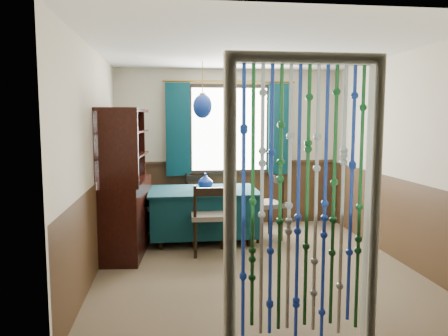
{
  "coord_description": "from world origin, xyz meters",
  "views": [
    {
      "loc": [
        -0.97,
        -4.99,
        1.71
      ],
      "look_at": [
        -0.25,
        0.68,
        1.07
      ],
      "focal_mm": 35.0,
      "sensor_mm": 36.0,
      "label": 1
    }
  ],
  "objects": [
    {
      "name": "floor",
      "position": [
        0.0,
        0.0,
        0.0
      ],
      "size": [
        4.0,
        4.0,
        0.0
      ],
      "primitive_type": "plane",
      "color": "brown",
      "rests_on": "ground"
    },
    {
      "name": "ceiling",
      "position": [
        0.0,
        0.0,
        2.5
      ],
      "size": [
        4.0,
        4.0,
        0.0
      ],
      "primitive_type": "plane",
      "rotation": [
        3.14,
        0.0,
        0.0
      ],
      "color": "silver",
      "rests_on": "ground"
    },
    {
      "name": "wall_back",
      "position": [
        0.0,
        2.0,
        1.25
      ],
      "size": [
        3.6,
        0.0,
        3.6
      ],
      "primitive_type": "plane",
      "rotation": [
        1.57,
        0.0,
        0.0
      ],
      "color": "beige",
      "rests_on": "ground"
    },
    {
      "name": "wall_front",
      "position": [
        0.0,
        -2.0,
        1.25
      ],
      "size": [
        3.6,
        0.0,
        3.6
      ],
      "primitive_type": "plane",
      "rotation": [
        -1.57,
        0.0,
        0.0
      ],
      "color": "beige",
      "rests_on": "ground"
    },
    {
      "name": "wall_left",
      "position": [
        -1.8,
        0.0,
        1.25
      ],
      "size": [
        0.0,
        4.0,
        4.0
      ],
      "primitive_type": "plane",
      "rotation": [
        1.57,
        0.0,
        1.57
      ],
      "color": "beige",
      "rests_on": "ground"
    },
    {
      "name": "wall_right",
      "position": [
        1.8,
        0.0,
        1.25
      ],
      "size": [
        0.0,
        4.0,
        4.0
      ],
      "primitive_type": "plane",
      "rotation": [
        1.57,
        0.0,
        -1.57
      ],
      "color": "beige",
      "rests_on": "ground"
    },
    {
      "name": "wainscot_back",
      "position": [
        0.0,
        1.99,
        0.5
      ],
      "size": [
        3.6,
        0.0,
        3.6
      ],
      "primitive_type": "plane",
      "rotation": [
        1.57,
        0.0,
        0.0
      ],
      "color": "#3E2917",
      "rests_on": "ground"
    },
    {
      "name": "wainscot_front",
      "position": [
        0.0,
        -1.99,
        0.5
      ],
      "size": [
        3.6,
        0.0,
        3.6
      ],
      "primitive_type": "plane",
      "rotation": [
        -1.57,
        0.0,
        0.0
      ],
      "color": "#3E2917",
      "rests_on": "ground"
    },
    {
      "name": "wainscot_left",
      "position": [
        -1.79,
        0.0,
        0.5
      ],
      "size": [
        0.0,
        4.0,
        4.0
      ],
      "primitive_type": "plane",
      "rotation": [
        1.57,
        0.0,
        1.57
      ],
      "color": "#3E2917",
      "rests_on": "ground"
    },
    {
      "name": "wainscot_right",
      "position": [
        1.79,
        0.0,
        0.5
      ],
      "size": [
        0.0,
        4.0,
        4.0
      ],
      "primitive_type": "plane",
      "rotation": [
        1.57,
        0.0,
        -1.57
      ],
      "color": "#3E2917",
      "rests_on": "ground"
    },
    {
      "name": "window",
      "position": [
        0.0,
        1.95,
        1.55
      ],
      "size": [
        1.32,
        0.12,
        1.42
      ],
      "primitive_type": "cube",
      "color": "black",
      "rests_on": "wall_back"
    },
    {
      "name": "doorway",
      "position": [
        0.0,
        -1.94,
        1.05
      ],
      "size": [
        1.16,
        0.12,
        2.18
      ],
      "primitive_type": null,
      "color": "silver",
      "rests_on": "ground"
    },
    {
      "name": "dining_table",
      "position": [
        -0.5,
        1.06,
        0.42
      ],
      "size": [
        1.52,
        1.05,
        0.73
      ],
      "rotation": [
        0.0,
        0.0,
        -0.0
      ],
      "color": "#0A2D35",
      "rests_on": "floor"
    },
    {
      "name": "chair_near",
      "position": [
        -0.47,
        0.4,
        0.48
      ],
      "size": [
        0.46,
        0.44,
        0.91
      ],
      "rotation": [
        0.0,
        0.0,
        -0.03
      ],
      "color": "black",
      "rests_on": "floor"
    },
    {
      "name": "chair_far",
      "position": [
        -0.5,
        1.73,
        0.46
      ],
      "size": [
        0.49,
        0.48,
        0.86
      ],
      "rotation": [
        0.0,
        0.0,
        3.33
      ],
      "color": "black",
      "rests_on": "floor"
    },
    {
      "name": "chair_left",
      "position": [
        -1.39,
        1.07,
        0.49
      ],
      "size": [
        0.54,
        0.55,
        0.93
      ],
      "rotation": [
        0.0,
        0.0,
        -1.33
      ],
      "color": "black",
      "rests_on": "floor"
    },
    {
      "name": "chair_right",
      "position": [
        0.41,
        1.04,
        0.49
      ],
      "size": [
        0.53,
        0.54,
        0.93
      ],
      "rotation": [
        0.0,
        0.0,
        1.79
      ],
      "color": "black",
      "rests_on": "floor"
    },
    {
      "name": "sideboard",
      "position": [
        -1.54,
        0.67,
        0.63
      ],
      "size": [
        0.6,
        1.45,
        1.85
      ],
      "rotation": [
        0.0,
        0.0,
        -0.08
      ],
      "color": "black",
      "rests_on": "floor"
    },
    {
      "name": "pendant_lamp",
      "position": [
        -0.5,
        1.06,
        1.89
      ],
      "size": [
        0.27,
        0.27,
        0.78
      ],
      "color": "olive",
      "rests_on": "ceiling"
    },
    {
      "name": "vase_table",
      "position": [
        -0.46,
        1.11,
        0.83
      ],
      "size": [
        0.26,
        0.26,
        0.21
      ],
      "primitive_type": "imported",
      "rotation": [
        0.0,
        0.0,
        0.42
      ],
      "color": "navy",
      "rests_on": "dining_table"
    },
    {
      "name": "bowl_shelf",
      "position": [
        -1.48,
        0.34,
        1.29
      ],
      "size": [
        0.24,
        0.24,
        0.05
      ],
      "primitive_type": "imported",
      "rotation": [
        0.0,
        0.0,
        -0.1
      ],
      "color": "beige",
      "rests_on": "sideboard"
    },
    {
      "name": "vase_sideboard",
      "position": [
        -1.48,
        0.94,
        1.03
      ],
      "size": [
        0.26,
        0.26,
        0.21
      ],
      "primitive_type": "imported",
      "rotation": [
        0.0,
        0.0,
        -0.39
      ],
      "color": "beige",
      "rests_on": "sideboard"
    }
  ]
}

